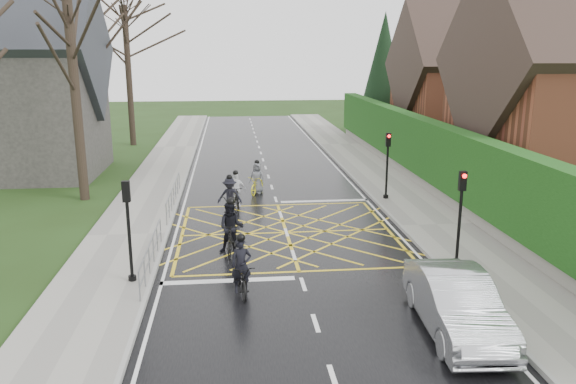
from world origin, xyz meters
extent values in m
plane|color=#1C3110|center=(0.00, 0.00, 0.00)|extent=(120.00, 120.00, 0.00)
cube|color=black|center=(0.00, 0.00, 0.01)|extent=(9.00, 80.00, 0.01)
cube|color=gray|center=(6.00, 0.00, 0.07)|extent=(3.00, 80.00, 0.15)
cube|color=gray|center=(-6.00, 0.00, 0.07)|extent=(3.00, 80.00, 0.15)
cube|color=slate|center=(7.75, 6.00, 0.35)|extent=(0.50, 38.00, 0.70)
cube|color=#143B10|center=(7.75, 6.00, 2.10)|extent=(0.90, 38.00, 2.80)
cube|color=brown|center=(14.75, 18.00, 3.00)|extent=(9.00, 8.00, 6.00)
cube|color=#30231C|center=(14.75, 18.00, 5.90)|extent=(9.80, 8.80, 8.80)
cube|color=brown|center=(17.45, 18.00, 8.50)|extent=(0.70, 0.70, 1.60)
cylinder|color=black|center=(10.75, 26.00, 0.60)|extent=(0.50, 0.50, 1.20)
cone|color=black|center=(10.75, 26.00, 5.00)|extent=(4.60, 4.60, 10.00)
cube|color=#2D2B28|center=(-13.50, 12.00, 3.50)|extent=(8.00, 7.00, 7.00)
cube|color=#26282D|center=(-13.50, 12.00, 6.90)|extent=(8.80, 7.80, 7.80)
cylinder|color=black|center=(-9.00, 6.00, 5.50)|extent=(0.44, 0.44, 11.00)
cylinder|color=black|center=(-10.00, 14.00, 6.00)|extent=(0.44, 0.44, 12.00)
cylinder|color=black|center=(-9.30, 22.00, 5.00)|extent=(0.44, 0.44, 10.00)
cylinder|color=slate|center=(-4.65, -3.50, 1.00)|extent=(0.05, 5.00, 0.05)
cylinder|color=slate|center=(-4.65, -3.50, 0.55)|extent=(0.04, 5.00, 0.04)
cylinder|color=slate|center=(-4.65, -6.00, 0.50)|extent=(0.04, 0.04, 1.00)
cylinder|color=slate|center=(-4.65, -1.00, 0.50)|extent=(0.04, 0.04, 1.00)
cylinder|color=slate|center=(-4.65, 4.00, 1.00)|extent=(0.05, 6.00, 0.05)
cylinder|color=slate|center=(-4.65, 4.00, 0.55)|extent=(0.04, 6.00, 0.04)
cylinder|color=slate|center=(-4.65, 1.00, 0.50)|extent=(0.04, 0.04, 1.00)
cylinder|color=slate|center=(-4.65, 7.00, 0.50)|extent=(0.04, 0.04, 1.00)
cylinder|color=black|center=(5.10, 4.20, 1.50)|extent=(0.10, 0.10, 3.00)
cylinder|color=black|center=(5.10, 4.20, 0.15)|extent=(0.24, 0.24, 0.30)
cube|color=black|center=(5.10, 4.20, 2.90)|extent=(0.22, 0.16, 0.62)
sphere|color=#FF0C0C|center=(5.10, 4.08, 3.08)|extent=(0.14, 0.14, 0.14)
cylinder|color=black|center=(5.10, -4.20, 1.50)|extent=(0.10, 0.10, 3.00)
cylinder|color=black|center=(5.10, -4.20, 0.15)|extent=(0.24, 0.24, 0.30)
cube|color=black|center=(5.10, -4.20, 2.90)|extent=(0.22, 0.16, 0.62)
sphere|color=#FF0C0C|center=(5.10, -4.32, 3.08)|extent=(0.14, 0.14, 0.14)
cylinder|color=black|center=(-5.10, -4.50, 1.50)|extent=(0.10, 0.10, 3.00)
cylinder|color=black|center=(-5.10, -4.50, 0.15)|extent=(0.24, 0.24, 0.30)
cube|color=black|center=(-5.10, -4.50, 2.90)|extent=(0.22, 0.16, 0.62)
sphere|color=#FF0C0C|center=(-5.10, -4.38, 3.08)|extent=(0.14, 0.14, 0.14)
imported|color=black|center=(-1.85, -5.43, 0.48)|extent=(0.85, 1.90, 0.97)
imported|color=black|center=(-1.85, -5.33, 0.82)|extent=(0.64, 0.46, 1.64)
sphere|color=black|center=(-1.85, -5.33, 1.66)|extent=(0.26, 0.26, 0.26)
imported|color=black|center=(-2.11, -2.09, 0.59)|extent=(0.80, 2.03, 1.19)
imported|color=black|center=(-2.11, -1.99, 0.91)|extent=(0.96, 0.79, 1.82)
sphere|color=black|center=(-2.11, -1.99, 1.84)|extent=(0.29, 0.29, 0.29)
imported|color=black|center=(-2.15, 2.57, 0.48)|extent=(0.92, 1.91, 0.96)
imported|color=black|center=(-2.15, 2.67, 0.81)|extent=(1.14, 0.77, 1.63)
sphere|color=black|center=(-2.15, 2.67, 1.65)|extent=(0.26, 0.26, 0.26)
imported|color=black|center=(-1.88, 3.90, 0.50)|extent=(0.68, 1.71, 1.00)
imported|color=white|center=(-1.88, 4.00, 0.77)|extent=(0.94, 0.48, 1.53)
sphere|color=black|center=(-1.88, 4.00, 1.55)|extent=(0.24, 0.24, 0.24)
imported|color=yellow|center=(-0.81, 6.26, 0.45)|extent=(1.16, 1.82, 0.90)
imported|color=slate|center=(-0.81, 6.36, 0.77)|extent=(0.87, 0.72, 1.54)
sphere|color=black|center=(-0.81, 6.36, 1.56)|extent=(0.24, 0.24, 0.24)
imported|color=#B2B4B9|center=(3.41, -8.25, 0.75)|extent=(1.87, 4.66, 1.51)
camera|label=1|loc=(-2.08, -20.56, 6.83)|focal=35.00mm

